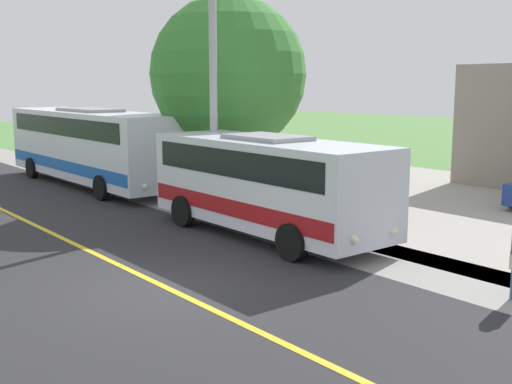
{
  "coord_description": "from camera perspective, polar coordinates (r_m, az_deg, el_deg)",
  "views": [
    {
      "loc": [
        6.33,
        10.81,
        4.07
      ],
      "look_at": [
        -3.5,
        -1.48,
        1.4
      ],
      "focal_mm": 44.94,
      "sensor_mm": 36.0,
      "label": 1
    }
  ],
  "objects": [
    {
      "name": "street_light_pole",
      "position": [
        19.74,
        -4.15,
        9.62
      ],
      "size": [
        1.97,
        0.24,
        7.34
      ],
      "color": "#9E9EA3",
      "rests_on": "ground"
    },
    {
      "name": "shuttle_bus_front",
      "position": [
        17.16,
        0.99,
        1.03
      ],
      "size": [
        2.65,
        7.66,
        2.72
      ],
      "color": "silver",
      "rests_on": "ground"
    },
    {
      "name": "tree_curbside",
      "position": [
        23.25,
        -2.49,
        10.43
      ],
      "size": [
        5.57,
        5.57,
        7.19
      ],
      "color": "#4C3826",
      "rests_on": "ground"
    },
    {
      "name": "sidewalk",
      "position": [
        16.32,
        7.97,
        -4.9
      ],
      "size": [
        2.4,
        100.0,
        0.01
      ],
      "primitive_type": "cube",
      "color": "gray",
      "rests_on": "ground"
    },
    {
      "name": "ground_plane",
      "position": [
        13.17,
        -7.97,
        -8.47
      ],
      "size": [
        120.0,
        120.0,
        0.0
      ],
      "primitive_type": "plane",
      "color": "#548442"
    },
    {
      "name": "road_surface",
      "position": [
        13.17,
        -7.97,
        -8.46
      ],
      "size": [
        8.0,
        100.0,
        0.01
      ],
      "primitive_type": "cube",
      "color": "#28282B",
      "rests_on": "ground"
    },
    {
      "name": "transit_bus_rear",
      "position": [
        26.65,
        -14.46,
        4.23
      ],
      "size": [
        2.73,
        11.24,
        3.1
      ],
      "color": "silver",
      "rests_on": "ground"
    },
    {
      "name": "road_centre_line",
      "position": [
        13.17,
        -7.97,
        -8.43
      ],
      "size": [
        0.16,
        100.0,
        0.0
      ],
      "primitive_type": "cube",
      "color": "gold",
      "rests_on": "ground"
    }
  ]
}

